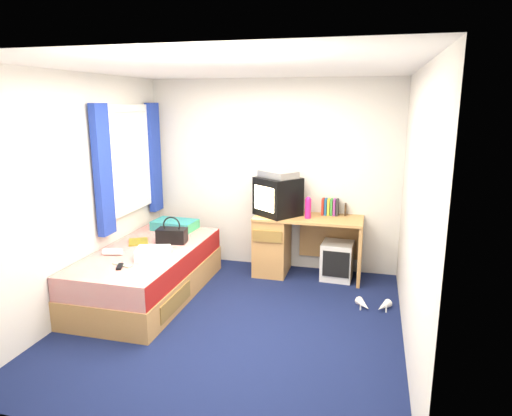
% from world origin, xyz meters
% --- Properties ---
extents(ground, '(3.40, 3.40, 0.00)m').
position_xyz_m(ground, '(0.00, 0.00, 0.00)').
color(ground, '#0C1438').
rests_on(ground, ground).
extents(room_shell, '(3.40, 3.40, 3.40)m').
position_xyz_m(room_shell, '(0.00, 0.00, 1.45)').
color(room_shell, white).
rests_on(room_shell, ground).
extents(bed, '(1.01, 2.00, 0.54)m').
position_xyz_m(bed, '(-1.10, 0.38, 0.27)').
color(bed, tan).
rests_on(bed, ground).
extents(pillow, '(0.55, 0.37, 0.12)m').
position_xyz_m(pillow, '(-1.14, 1.20, 0.60)').
color(pillow, '#1954A8').
rests_on(pillow, bed).
extents(desk, '(1.30, 0.55, 0.75)m').
position_xyz_m(desk, '(0.25, 1.44, 0.41)').
color(desk, tan).
rests_on(desk, ground).
extents(storage_cube, '(0.38, 0.38, 0.46)m').
position_xyz_m(storage_cube, '(0.88, 1.41, 0.23)').
color(storage_cube, silver).
rests_on(storage_cube, ground).
extents(crt_tv, '(0.63, 0.63, 0.46)m').
position_xyz_m(crt_tv, '(0.13, 1.44, 0.98)').
color(crt_tv, black).
rests_on(crt_tv, desk).
extents(vcr, '(0.53, 0.50, 0.08)m').
position_xyz_m(vcr, '(0.13, 1.44, 1.26)').
color(vcr, '#B1B2B4').
rests_on(vcr, crt_tv).
extents(book_row, '(0.20, 0.13, 0.20)m').
position_xyz_m(book_row, '(0.76, 1.60, 0.85)').
color(book_row, maroon).
rests_on(book_row, desk).
extents(picture_frame, '(0.03, 0.12, 0.14)m').
position_xyz_m(picture_frame, '(0.94, 1.64, 0.82)').
color(picture_frame, black).
rests_on(picture_frame, desk).
extents(pink_water_bottle, '(0.09, 0.09, 0.23)m').
position_xyz_m(pink_water_bottle, '(0.52, 1.37, 0.87)').
color(pink_water_bottle, '#D01D75').
rests_on(pink_water_bottle, desk).
extents(aerosol_can, '(0.06, 0.06, 0.18)m').
position_xyz_m(aerosol_can, '(0.38, 1.49, 0.84)').
color(aerosol_can, silver).
rests_on(aerosol_can, desk).
extents(handbag, '(0.35, 0.22, 0.31)m').
position_xyz_m(handbag, '(-0.94, 0.67, 0.63)').
color(handbag, black).
rests_on(handbag, bed).
extents(towel, '(0.40, 0.36, 0.11)m').
position_xyz_m(towel, '(-0.90, 0.12, 0.60)').
color(towel, white).
rests_on(towel, bed).
extents(magazine, '(0.32, 0.35, 0.01)m').
position_xyz_m(magazine, '(-1.32, 0.58, 0.55)').
color(magazine, yellow).
rests_on(magazine, bed).
extents(water_bottle, '(0.21, 0.11, 0.07)m').
position_xyz_m(water_bottle, '(-1.35, 0.11, 0.58)').
color(water_bottle, white).
rests_on(water_bottle, bed).
extents(colour_swatch_fan, '(0.23, 0.12, 0.01)m').
position_xyz_m(colour_swatch_fan, '(-1.09, -0.15, 0.55)').
color(colour_swatch_fan, yellow).
rests_on(colour_swatch_fan, bed).
extents(remote_control, '(0.10, 0.17, 0.02)m').
position_xyz_m(remote_control, '(-1.09, -0.20, 0.55)').
color(remote_control, black).
rests_on(remote_control, bed).
extents(window_assembly, '(0.11, 1.42, 1.40)m').
position_xyz_m(window_assembly, '(-1.55, 0.90, 1.42)').
color(window_assembly, silver).
rests_on(window_assembly, room_shell).
extents(white_heels, '(0.38, 0.25, 0.09)m').
position_xyz_m(white_heels, '(1.33, 0.65, 0.04)').
color(white_heels, white).
rests_on(white_heels, ground).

